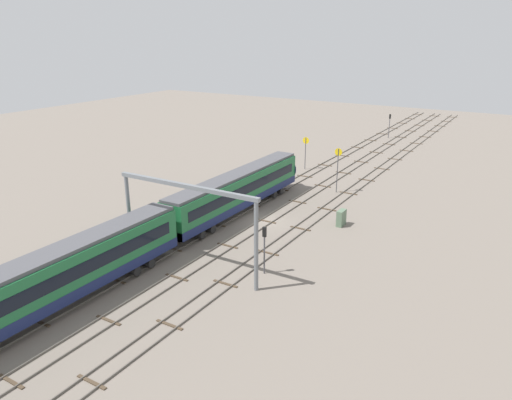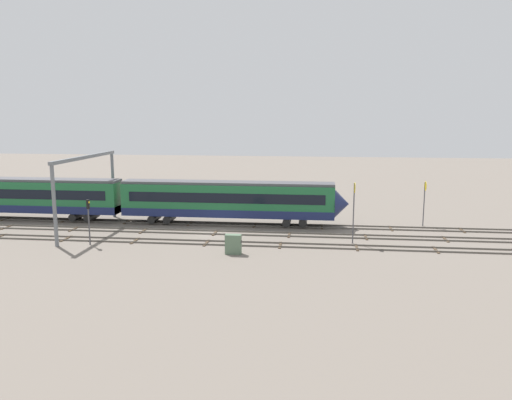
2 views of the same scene
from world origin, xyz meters
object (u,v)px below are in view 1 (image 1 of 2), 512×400
Objects in this scene: speed_sign_mid_trackside at (338,164)px; relay_cabinet at (341,218)px; overhead_gantry at (187,208)px; signal_light_trackside_approach at (264,243)px; signal_light_trackside_departure at (390,123)px; speed_sign_far_trackside at (306,148)px.

speed_sign_mid_trackside is 12.45m from relay_cabinet.
overhead_gantry reaches higher than signal_light_trackside_approach.
overhead_gantry reaches higher than speed_sign_mid_trackside.
overhead_gantry is 3.05× the size of signal_light_trackside_departure.
signal_light_trackside_departure is 50.99m from relay_cabinet.
speed_sign_far_trackside is 35.79m from signal_light_trackside_approach.
signal_light_trackside_approach is (-33.66, -12.16, -0.49)m from speed_sign_far_trackside.
signal_light_trackside_approach is (2.91, -6.11, -3.02)m from overhead_gantry.
relay_cabinet is (-50.01, -9.66, -2.23)m from signal_light_trackside_departure.
signal_light_trackside_approach is 2.48× the size of relay_cabinet.
speed_sign_far_trackside is at bearing 9.40° from overhead_gantry.
overhead_gantry is 8.19× the size of relay_cabinet.
speed_sign_mid_trackside is 12.11m from speed_sign_far_trackside.
overhead_gantry is at bearing 115.45° from signal_light_trackside_approach.
overhead_gantry is 7.41m from signal_light_trackside_approach.
speed_sign_mid_trackside is at bearing -134.06° from speed_sign_far_trackside.
speed_sign_mid_trackside is at bearing 7.83° from signal_light_trackside_approach.
speed_sign_mid_trackside is (28.16, -2.64, -2.01)m from overhead_gantry.
signal_light_trackside_approach is 14.49m from relay_cabinet.
signal_light_trackside_departure is at bearing 1.69° from overhead_gantry.
signal_light_trackside_approach is at bearing -160.13° from speed_sign_far_trackside.
speed_sign_far_trackside is 1.15× the size of signal_light_trackside_approach.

